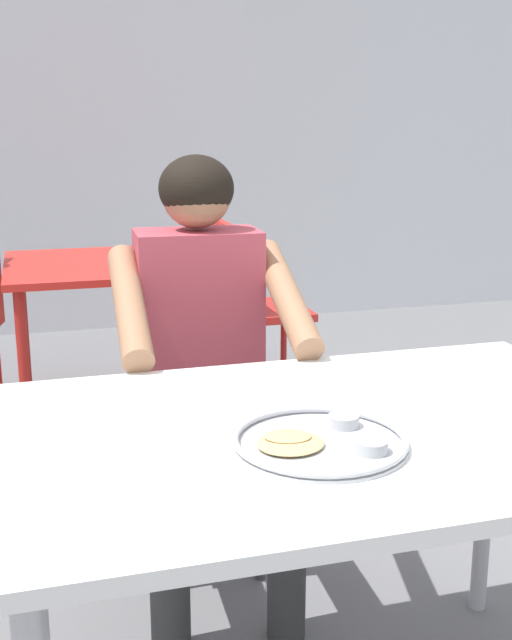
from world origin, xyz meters
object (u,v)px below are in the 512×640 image
Objects in this scene: thali_tray at (320,440)px; table_background_red at (102,281)px; table_foreground at (335,456)px; diner_foreground at (204,340)px; chair_red_right at (246,298)px; chair_foreground at (193,400)px.

table_background_red is (-0.18, 2.25, -0.13)m from thali_tray.
table_foreground is 4.07× the size of thali_tray.
thali_tray reaches higher than table_background_red.
diner_foreground is 1.59m from chair_red_right.
table_background_red is at bearing -177.21° from chair_red_right.
diner_foreground is at bearing -84.36° from table_background_red.
diner_foreground is at bearing 92.53° from thali_tray.
chair_red_right reaches higher than table_background_red.
diner_foreground reaches higher than chair_red_right.
chair_foreground is at bearing 88.14° from diner_foreground.
chair_red_right reaches higher than chair_foreground.
table_background_red is at bearing 96.94° from chair_foreground.
thali_tray is 1.05m from chair_foreground.
diner_foreground is 1.46m from table_background_red.
table_foreground is 1.49× the size of chair_red_right.
diner_foreground is (-0.01, -0.22, 0.25)m from chair_foreground.
diner_foreground is at bearing 98.45° from table_foreground.
diner_foreground is (-0.10, 0.70, 0.05)m from table_foreground.
table_foreground is 0.94m from chair_foreground.
table_background_red is at bearing 96.56° from table_foreground.
thali_tray reaches higher than table_foreground.
table_background_red is 0.68m from chair_red_right.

